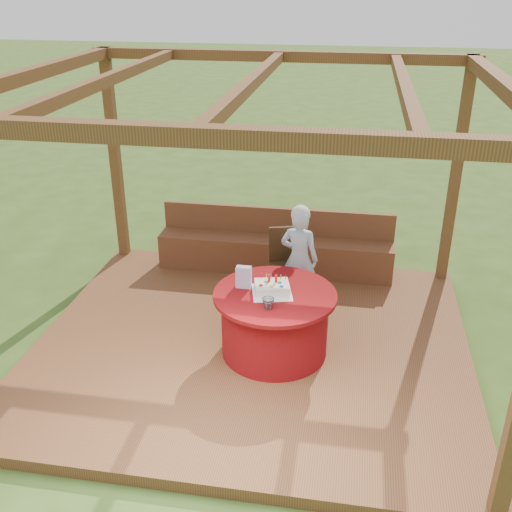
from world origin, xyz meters
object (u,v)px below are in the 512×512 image
(table, at_px, (275,322))
(elderly_woman, at_px, (299,256))
(bench, at_px, (275,251))
(drinking_glass, at_px, (268,304))
(gift_bag, at_px, (244,277))
(chair, at_px, (290,262))
(birthday_cake, at_px, (272,288))

(table, relative_size, elderly_woman, 0.98)
(bench, relative_size, drinking_glass, 26.11)
(table, relative_size, gift_bag, 5.70)
(chair, bearing_deg, birthday_cake, -92.78)
(bench, height_order, table, bench)
(elderly_woman, bearing_deg, drinking_glass, -97.03)
(drinking_glass, bearing_deg, table, 86.00)
(table, height_order, elderly_woman, elderly_woman)
(bench, xyz_separation_m, gift_bag, (-0.07, -1.78, 0.52))
(bench, relative_size, birthday_cake, 6.57)
(chair, height_order, drinking_glass, chair)
(table, bearing_deg, bench, 97.85)
(birthday_cake, bearing_deg, gift_bag, 164.95)
(chair, height_order, gift_bag, chair)
(chair, bearing_deg, elderly_woman, -37.75)
(elderly_woman, distance_m, drinking_glass, 1.31)
(elderly_woman, xyz_separation_m, drinking_glass, (-0.16, -1.29, 0.10))
(birthday_cake, xyz_separation_m, drinking_glass, (0.01, -0.31, 0.00))
(table, distance_m, elderly_woman, 1.03)
(table, xyz_separation_m, birthday_cake, (-0.03, 0.01, 0.39))
(chair, relative_size, birthday_cake, 1.96)
(gift_bag, bearing_deg, elderly_woman, 62.28)
(elderly_woman, bearing_deg, table, -97.96)
(bench, bearing_deg, birthday_cake, -83.10)
(bench, distance_m, drinking_glass, 2.23)
(elderly_woman, distance_m, gift_bag, 1.02)
(chair, relative_size, elderly_woman, 0.72)
(chair, bearing_deg, gift_bag, -109.42)
(elderly_woman, bearing_deg, chair, 142.25)
(bench, distance_m, chair, 0.87)
(elderly_woman, height_order, gift_bag, elderly_woman)
(birthday_cake, height_order, drinking_glass, birthday_cake)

